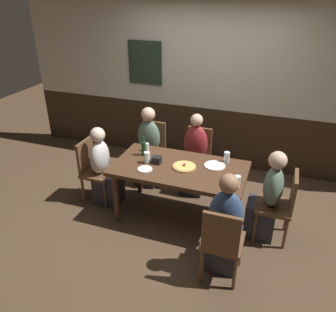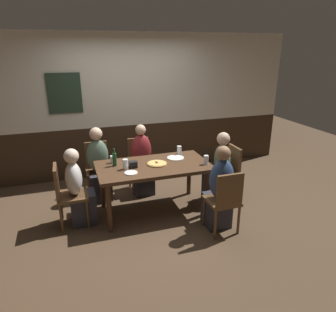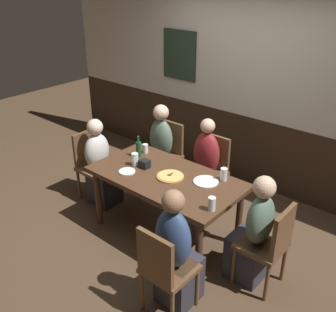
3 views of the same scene
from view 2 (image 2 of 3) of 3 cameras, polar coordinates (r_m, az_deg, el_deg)
The scene contains 22 objects.
ground_plane at distance 4.75m, azimuth -2.59°, elevation -10.00°, with size 12.00×12.00×0.00m, color #4C3826.
wall_back at distance 5.83m, azimuth -7.39°, elevation 9.13°, with size 6.40×0.13×2.60m.
dining_table at distance 4.46m, azimuth -2.72°, elevation -2.66°, with size 1.62×0.87×0.74m.
chair_right_near at distance 4.06m, azimuth 10.50°, elevation -7.81°, with size 0.40×0.40×0.88m.
chair_head_east at distance 4.97m, azimuth 11.04°, elevation -2.62°, with size 0.40×0.40×0.88m.
chair_head_west at distance 4.39m, azimuth -18.35°, elevation -6.36°, with size 0.40×0.40×0.88m.
chair_mid_far at distance 5.29m, azimuth -5.22°, elevation -0.93°, with size 0.40×0.40×0.88m.
chair_left_far at distance 5.19m, azimuth -12.88°, elevation -1.78°, with size 0.40×0.40×0.88m.
person_right_near at distance 4.19m, azimuth 9.44°, elevation -6.88°, with size 0.34×0.37×1.18m.
person_head_east at distance 4.90m, azimuth 9.35°, elevation -3.07°, with size 0.37×0.34×1.13m.
person_head_west at distance 4.40m, azimuth -16.16°, elevation -6.54°, with size 0.37×0.34×1.10m.
person_mid_far at distance 5.15m, azimuth -4.79°, elevation -1.64°, with size 0.34×0.37×1.16m.
person_left_far at distance 5.04m, azimuth -12.69°, elevation -2.41°, with size 0.34×0.37×1.17m.
pizza at distance 4.45m, azimuth -2.05°, elevation -1.40°, with size 0.29×0.29×0.03m.
beer_glass_half at distance 4.29m, azimuth -7.88°, elevation -1.66°, with size 0.08×0.08×0.15m.
highball_clear at distance 4.84m, azimuth 2.09°, elevation 0.96°, with size 0.07×0.07×0.14m.
pint_glass_amber at distance 4.56m, azimuth -10.28°, elevation -0.69°, with size 0.06×0.06×0.11m.
pint_glass_pale at distance 4.46m, azimuth 7.05°, elevation -0.77°, with size 0.07×0.07×0.13m.
beer_bottle_green at distance 4.42m, azimuth -9.88°, elevation -0.56°, with size 0.06×0.06×0.26m.
plate_white_large at distance 4.69m, azimuth 1.40°, elevation -0.34°, with size 0.26×0.26×0.01m, color white.
plate_white_small at distance 4.17m, azimuth -6.87°, elevation -3.11°, with size 0.18×0.18×0.01m, color white.
condiment_caddy at distance 4.34m, azimuth -6.49°, elevation -1.57°, with size 0.11×0.09×0.09m, color black.
Camera 2 is at (-1.10, -3.98, 2.34)m, focal length 32.90 mm.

